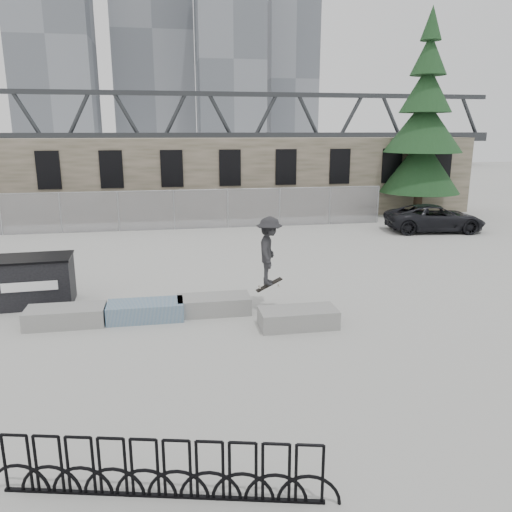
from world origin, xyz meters
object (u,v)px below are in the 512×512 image
(bike_rack, at_px, (161,470))
(skateboarder, at_px, (269,251))
(dumpster, at_px, (34,281))
(planter_center_left, at_px, (146,310))
(planter_offset, at_px, (298,317))
(spruce_tree, at_px, (423,132))
(planter_far_left, at_px, (66,315))
(suv, at_px, (435,218))
(planter_center_right, at_px, (214,304))

(bike_rack, relative_size, skateboarder, 2.27)
(bike_rack, height_order, skateboarder, skateboarder)
(dumpster, xyz_separation_m, skateboarder, (6.64, -1.52, 0.97))
(dumpster, height_order, bike_rack, dumpster)
(dumpster, bearing_deg, planter_center_left, -32.12)
(planter_offset, distance_m, skateboarder, 2.11)
(bike_rack, bearing_deg, spruce_tree, 55.12)
(planter_far_left, xyz_separation_m, skateboarder, (5.48, 0.31, 1.43))
(planter_center_left, relative_size, bike_rack, 0.41)
(planter_center_left, xyz_separation_m, bike_rack, (0.47, -6.91, 0.18))
(suv, bearing_deg, planter_far_left, 128.79)
(dumpster, height_order, suv, dumpster)
(planter_offset, bearing_deg, planter_center_left, 162.66)
(planter_offset, xyz_separation_m, suv, (9.92, 11.00, 0.41))
(bike_rack, bearing_deg, skateboarder, 67.55)
(skateboarder, bearing_deg, suv, -32.50)
(planter_far_left, relative_size, skateboarder, 0.94)
(planter_far_left, height_order, planter_center_right, same)
(planter_center_right, relative_size, planter_offset, 1.00)
(dumpster, distance_m, bike_rack, 9.43)
(planter_far_left, xyz_separation_m, spruce_tree, (17.28, 14.32, 4.57))
(dumpster, distance_m, spruce_tree, 22.65)
(planter_center_left, distance_m, spruce_tree, 21.37)
(planter_offset, xyz_separation_m, skateboarder, (-0.47, 1.48, 1.43))
(dumpster, xyz_separation_m, bike_rack, (3.67, -8.68, -0.28))
(planter_offset, bearing_deg, dumpster, 157.14)
(planter_offset, relative_size, skateboarder, 0.94)
(planter_far_left, xyz_separation_m, planter_offset, (5.94, -1.17, 0.00))
(planter_offset, xyz_separation_m, bike_rack, (-3.43, -5.69, 0.18))
(planter_offset, height_order, skateboarder, skateboarder)
(spruce_tree, bearing_deg, planter_far_left, -140.34)
(suv, height_order, skateboarder, skateboarder)
(dumpster, bearing_deg, bike_rack, -70.16)
(planter_offset, bearing_deg, suv, 47.95)
(bike_rack, distance_m, skateboarder, 7.85)
(planter_center_right, bearing_deg, dumpster, 162.36)
(planter_far_left, distance_m, suv, 18.67)
(dumpster, height_order, spruce_tree, spruce_tree)
(planter_far_left, xyz_separation_m, bike_rack, (2.51, -6.85, 0.18))
(planter_center_right, bearing_deg, planter_offset, -34.09)
(planter_far_left, height_order, spruce_tree, spruce_tree)
(planter_far_left, xyz_separation_m, planter_center_left, (2.04, 0.05, 0.00))
(planter_center_left, xyz_separation_m, dumpster, (-3.20, 1.78, 0.46))
(planter_offset, bearing_deg, planter_far_left, 168.90)
(bike_rack, bearing_deg, dumpster, 112.94)
(spruce_tree, xyz_separation_m, skateboarder, (-11.80, -14.01, -3.14))
(planter_center_left, relative_size, planter_center_right, 1.00)
(dumpster, distance_m, suv, 18.81)
(dumpster, height_order, skateboarder, skateboarder)
(skateboarder, bearing_deg, planter_far_left, 108.27)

